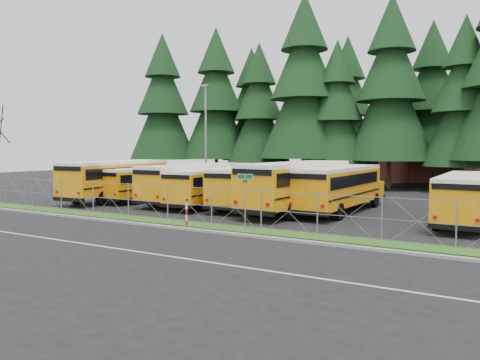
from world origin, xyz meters
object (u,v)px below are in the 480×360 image
Objects in this scene: bus_2 at (193,184)px; striped_bollard at (187,215)px; bus_1 at (153,184)px; bus_6 at (340,189)px; bus_5 at (300,187)px; light_standard at (206,133)px; bus_3 at (212,187)px; bus_4 at (254,187)px; street_sign at (245,189)px; bus_east at (466,199)px; bus_0 at (120,180)px.

bus_2 reaches higher than striped_bollard.
bus_6 is at bearing 7.98° from bus_1.
bus_5 is at bearing -2.33° from bus_2.
light_standard reaches higher than bus_2.
bus_2 is 1.09× the size of bus_3.
bus_4 is 3.78× the size of street_sign.
bus_5 is at bearing -12.62° from bus_4.
bus_6 is 9.30× the size of striped_bollard.
bus_4 is at bearing 10.15° from bus_3.
bus_1 is 0.89× the size of bus_2.
bus_5 reaches higher than bus_6.
bus_3 is 0.83× the size of bus_5.
bus_east is (13.29, -0.59, -0.05)m from bus_4.
bus_4 is at bearing 115.31° from street_sign.
bus_0 reaches higher than bus_3.
bus_east is at bearing -22.49° from light_standard.
bus_6 is at bearing 171.91° from bus_east.
bus_4 is (2.98, 0.73, 0.07)m from bus_3.
street_sign is at bearing -26.56° from bus_1.
striped_bollard is at bearing -36.31° from bus_0.
bus_3 is at bearing -0.04° from bus_1.
bus_3 is 6.61m from bus_5.
bus_3 is at bearing 114.47° from striped_bollard.
light_standard reaches higher than bus_0.
bus_1 is 8.83m from bus_4.
bus_6 reaches higher than bus_3.
bus_2 is at bearing 6.66° from bus_0.
bus_4 reaches higher than striped_bollard.
bus_0 is at bearing -176.95° from bus_4.
bus_1 is 3.68m from bus_2.
bus_6 is at bearing 60.23° from striped_bollard.
bus_6 is (17.22, 1.91, -0.08)m from bus_0.
bus_east is at bearing -0.81° from bus_2.
bus_0 is 11.27m from light_standard.
light_standard is at bearing 79.43° from bus_0.
bus_1 is 14.76m from street_sign.
bus_3 is 0.98× the size of bus_east.
striped_bollard is (11.94, -7.33, -0.94)m from bus_0.
bus_5 is 10.17× the size of striped_bollard.
light_standard is at bearing 122.57° from bus_3.
bus_3 is 0.90× the size of bus_6.
street_sign reaches higher than striped_bollard.
bus_0 is 16.43m from street_sign.
bus_1 is 12.71m from striped_bollard.
bus_1 is at bearing 138.24° from striped_bollard.
bus_3 is (5.85, -0.51, 0.04)m from bus_1.
bus_2 is 0.90× the size of bus_5.
bus_1 is (2.47, 1.12, -0.26)m from bus_0.
bus_3 is (2.18, -0.63, -0.12)m from bus_2.
light_standard is (-13.97, 17.07, 3.47)m from street_sign.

